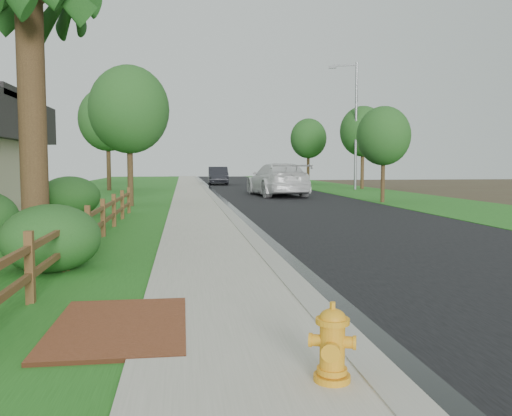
{
  "coord_description": "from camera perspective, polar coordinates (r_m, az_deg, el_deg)",
  "views": [
    {
      "loc": [
        -1.41,
        -7.61,
        2.05
      ],
      "look_at": [
        0.04,
        3.19,
        1.16
      ],
      "focal_mm": 38.0,
      "sensor_mm": 36.0,
      "label": 1
    }
  ],
  "objects": [
    {
      "name": "tree_far_right",
      "position": [
        52.5,
        5.54,
        7.29
      ],
      "size": [
        3.46,
        3.46,
        6.39
      ],
      "color": "#322214",
      "rests_on": "ground"
    },
    {
      "name": "dark_car_mid",
      "position": [
        44.68,
        3.43,
        3.14
      ],
      "size": [
        3.72,
        5.35,
        1.69
      ],
      "primitive_type": "imported",
      "rotation": [
        0.0,
        0.0,
        2.75
      ],
      "color": "black",
      "rests_on": "road"
    },
    {
      "name": "wet_gutter",
      "position": [
        42.71,
        -4.78,
        1.93
      ],
      "size": [
        0.5,
        90.0,
        0.0
      ],
      "primitive_type": "cube",
      "color": "black",
      "rests_on": "road"
    },
    {
      "name": "brick_patch",
      "position": [
        6.95,
        -14.18,
        -12.19
      ],
      "size": [
        1.6,
        2.4,
        0.11
      ],
      "primitive_type": "cube",
      "color": "brown",
      "rests_on": "ground"
    },
    {
      "name": "ground",
      "position": [
        8.0,
        2.79,
        -10.19
      ],
      "size": [
        120.0,
        120.0,
        0.0
      ],
      "primitive_type": "plane",
      "color": "#3E3022"
    },
    {
      "name": "shrub_b",
      "position": [
        10.95,
        -20.78,
        -3.0
      ],
      "size": [
        1.86,
        1.86,
        1.3
      ],
      "primitive_type": "ellipsoid",
      "rotation": [
        0.0,
        0.0,
        0.0
      ],
      "color": "#224F1C",
      "rests_on": "ground"
    },
    {
      "name": "streetlight",
      "position": [
        43.37,
        10.24,
        9.3
      ],
      "size": [
        2.22,
        0.91,
        9.9
      ],
      "color": "slate",
      "rests_on": "ground"
    },
    {
      "name": "tree_near_right",
      "position": [
        29.24,
        13.29,
        7.38
      ],
      "size": [
        2.81,
        2.81,
        5.05
      ],
      "color": "#322214",
      "rests_on": "ground"
    },
    {
      "name": "shrub_d",
      "position": [
        22.07,
        -19.01,
        1.14
      ],
      "size": [
        2.77,
        2.77,
        1.58
      ],
      "primitive_type": "ellipsoid",
      "rotation": [
        0.0,
        0.0,
        0.22
      ],
      "color": "#224F1C",
      "rests_on": "ground"
    },
    {
      "name": "sidewalk",
      "position": [
        42.66,
        -7.0,
        1.95
      ],
      "size": [
        2.2,
        90.0,
        0.1
      ],
      "primitive_type": "cube",
      "color": "#A5A390",
      "rests_on": "ground"
    },
    {
      "name": "fire_hydrant",
      "position": [
        5.05,
        8.03,
        -14.09
      ],
      "size": [
        0.48,
        0.39,
        0.72
      ],
      "color": "#F0A31C",
      "rests_on": "sidewalk"
    },
    {
      "name": "tree_mid_right",
      "position": [
        44.82,
        11.19,
        7.91
      ],
      "size": [
        3.69,
        3.69,
        6.69
      ],
      "color": "#322214",
      "rests_on": "ground"
    },
    {
      "name": "lawn_near",
      "position": [
        43.16,
        -16.47,
        1.78
      ],
      "size": [
        9.0,
        90.0,
        0.04
      ],
      "primitive_type": "cube",
      "color": "#1F5819",
      "rests_on": "ground"
    },
    {
      "name": "ranch_fence",
      "position": [
        14.25,
        -16.48,
        -1.3
      ],
      "size": [
        0.12,
        16.92,
        1.1
      ],
      "color": "#51381B",
      "rests_on": "ground"
    },
    {
      "name": "road",
      "position": [
        43.08,
        0.34,
        1.96
      ],
      "size": [
        8.0,
        90.0,
        0.02
      ],
      "primitive_type": "cube",
      "color": "black",
      "rests_on": "ground"
    },
    {
      "name": "verge_far",
      "position": [
        44.57,
        9.17,
        2.0
      ],
      "size": [
        6.0,
        90.0,
        0.04
      ],
      "primitive_type": "cube",
      "color": "#1F5819",
      "rests_on": "ground"
    },
    {
      "name": "curb",
      "position": [
        42.69,
        -5.25,
        1.98
      ],
      "size": [
        0.4,
        90.0,
        0.12
      ],
      "primitive_type": "cube",
      "color": "gray",
      "rests_on": "ground"
    },
    {
      "name": "dark_car_far",
      "position": [
        53.12,
        -4.01,
        3.41
      ],
      "size": [
        2.02,
        5.37,
        1.75
      ],
      "primitive_type": "imported",
      "rotation": [
        0.0,
        0.0,
        -0.03
      ],
      "color": "black",
      "rests_on": "road"
    },
    {
      "name": "boulder",
      "position": [
        16.7,
        -23.59,
        -1.5
      ],
      "size": [
        1.17,
        0.91,
        0.74
      ],
      "primitive_type": "ellipsoid",
      "rotation": [
        0.0,
        0.0,
        0.07
      ],
      "color": "brown",
      "rests_on": "ground"
    },
    {
      "name": "white_suv",
      "position": [
        34.45,
        2.27,
        3.0
      ],
      "size": [
        3.44,
        7.3,
        2.06
      ],
      "primitive_type": "imported",
      "rotation": [
        0.0,
        0.0,
        3.22
      ],
      "color": "silver",
      "rests_on": "road"
    },
    {
      "name": "tree_mid_left",
      "position": [
        42.9,
        -15.34,
        8.97
      ],
      "size": [
        4.37,
        4.37,
        7.81
      ],
      "color": "#322214",
      "rests_on": "ground"
    },
    {
      "name": "grass_strip",
      "position": [
        42.68,
        -9.55,
        1.89
      ],
      "size": [
        1.6,
        90.0,
        0.06
      ],
      "primitive_type": "cube",
      "color": "#1F5819",
      "rests_on": "ground"
    },
    {
      "name": "tree_near_left",
      "position": [
        26.65,
        -13.22,
        10.03
      ],
      "size": [
        3.77,
        3.77,
        6.69
      ],
      "color": "#322214",
      "rests_on": "ground"
    }
  ]
}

